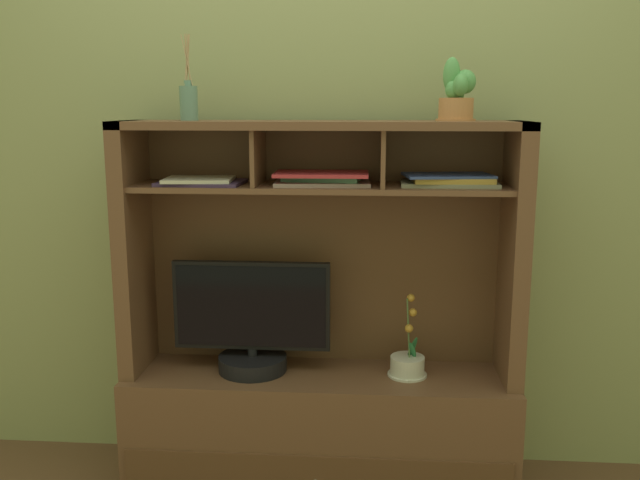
{
  "coord_description": "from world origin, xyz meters",
  "views": [
    {
      "loc": [
        0.19,
        -2.47,
        1.47
      ],
      "look_at": [
        0.0,
        0.0,
        0.98
      ],
      "focal_mm": 38.07,
      "sensor_mm": 36.0,
      "label": 1
    }
  ],
  "objects_px": {
    "magazine_stack_centre": "(322,178)",
    "potted_succulent": "(457,96)",
    "media_console": "(320,381)",
    "magazine_stack_right": "(450,180)",
    "potted_orchid": "(408,363)",
    "diffuser_bottle": "(189,102)",
    "tv_monitor": "(252,327)",
    "magazine_stack_left": "(201,181)"
  },
  "relations": [
    {
      "from": "magazine_stack_left",
      "to": "potted_succulent",
      "type": "distance_m",
      "value": 0.97
    },
    {
      "from": "tv_monitor",
      "to": "media_console",
      "type": "bearing_deg",
      "value": 3.89
    },
    {
      "from": "potted_orchid",
      "to": "magazine_stack_centre",
      "type": "xyz_separation_m",
      "value": [
        -0.33,
        0.0,
        0.7
      ]
    },
    {
      "from": "magazine_stack_centre",
      "to": "potted_succulent",
      "type": "distance_m",
      "value": 0.56
    },
    {
      "from": "diffuser_bottle",
      "to": "magazine_stack_left",
      "type": "bearing_deg",
      "value": -38.2
    },
    {
      "from": "magazine_stack_right",
      "to": "potted_succulent",
      "type": "distance_m",
      "value": 0.3
    },
    {
      "from": "potted_succulent",
      "to": "magazine_stack_centre",
      "type": "bearing_deg",
      "value": -178.34
    },
    {
      "from": "tv_monitor",
      "to": "magazine_stack_centre",
      "type": "distance_m",
      "value": 0.64
    },
    {
      "from": "media_console",
      "to": "potted_succulent",
      "type": "height_order",
      "value": "potted_succulent"
    },
    {
      "from": "magazine_stack_left",
      "to": "magazine_stack_right",
      "type": "height_order",
      "value": "magazine_stack_right"
    },
    {
      "from": "diffuser_bottle",
      "to": "potted_succulent",
      "type": "distance_m",
      "value": 0.97
    },
    {
      "from": "tv_monitor",
      "to": "magazine_stack_centre",
      "type": "xyz_separation_m",
      "value": [
        0.27,
        -0.0,
        0.58
      ]
    },
    {
      "from": "potted_orchid",
      "to": "diffuser_bottle",
      "type": "xyz_separation_m",
      "value": [
        -0.82,
        0.03,
        0.98
      ]
    },
    {
      "from": "media_console",
      "to": "potted_succulent",
      "type": "relative_size",
      "value": 6.71
    },
    {
      "from": "magazine_stack_centre",
      "to": "tv_monitor",
      "type": "bearing_deg",
      "value": 179.46
    },
    {
      "from": "tv_monitor",
      "to": "magazine_stack_centre",
      "type": "height_order",
      "value": "magazine_stack_centre"
    },
    {
      "from": "potted_orchid",
      "to": "magazine_stack_left",
      "type": "relative_size",
      "value": 1.02
    },
    {
      "from": "tv_monitor",
      "to": "diffuser_bottle",
      "type": "xyz_separation_m",
      "value": [
        -0.22,
        0.02,
        0.85
      ]
    },
    {
      "from": "potted_succulent",
      "to": "media_console",
      "type": "bearing_deg",
      "value": 179.23
    },
    {
      "from": "magazine_stack_right",
      "to": "tv_monitor",
      "type": "bearing_deg",
      "value": -178.91
    },
    {
      "from": "media_console",
      "to": "diffuser_bottle",
      "type": "bearing_deg",
      "value": 179.52
    },
    {
      "from": "tv_monitor",
      "to": "magazine_stack_left",
      "type": "xyz_separation_m",
      "value": [
        -0.18,
        -0.01,
        0.56
      ]
    },
    {
      "from": "potted_orchid",
      "to": "magazine_stack_right",
      "type": "height_order",
      "value": "magazine_stack_right"
    },
    {
      "from": "magazine_stack_left",
      "to": "diffuser_bottle",
      "type": "distance_m",
      "value": 0.29
    },
    {
      "from": "magazine_stack_left",
      "to": "potted_succulent",
      "type": "bearing_deg",
      "value": 1.41
    },
    {
      "from": "tv_monitor",
      "to": "diffuser_bottle",
      "type": "bearing_deg",
      "value": 174.35
    },
    {
      "from": "media_console",
      "to": "magazine_stack_right",
      "type": "bearing_deg",
      "value": -0.47
    },
    {
      "from": "magazine_stack_centre",
      "to": "potted_succulent",
      "type": "bearing_deg",
      "value": 1.66
    },
    {
      "from": "tv_monitor",
      "to": "magazine_stack_left",
      "type": "relative_size",
      "value": 1.93
    },
    {
      "from": "magazine_stack_centre",
      "to": "diffuser_bottle",
      "type": "xyz_separation_m",
      "value": [
        -0.49,
        0.02,
        0.27
      ]
    },
    {
      "from": "magazine_stack_centre",
      "to": "potted_succulent",
      "type": "xyz_separation_m",
      "value": [
        0.48,
        0.01,
        0.29
      ]
    },
    {
      "from": "potted_orchid",
      "to": "diffuser_bottle",
      "type": "bearing_deg",
      "value": 178.02
    },
    {
      "from": "magazine_stack_left",
      "to": "magazine_stack_centre",
      "type": "distance_m",
      "value": 0.45
    },
    {
      "from": "magazine_stack_centre",
      "to": "magazine_stack_right",
      "type": "distance_m",
      "value": 0.46
    },
    {
      "from": "tv_monitor",
      "to": "magazine_stack_right",
      "type": "xyz_separation_m",
      "value": [
        0.73,
        0.01,
        0.57
      ]
    },
    {
      "from": "magazine_stack_centre",
      "to": "diffuser_bottle",
      "type": "relative_size",
      "value": 1.15
    },
    {
      "from": "diffuser_bottle",
      "to": "potted_orchid",
      "type": "bearing_deg",
      "value": -1.98
    },
    {
      "from": "potted_orchid",
      "to": "tv_monitor",
      "type": "bearing_deg",
      "value": 179.39
    },
    {
      "from": "media_console",
      "to": "potted_orchid",
      "type": "distance_m",
      "value": 0.35
    },
    {
      "from": "media_console",
      "to": "tv_monitor",
      "type": "xyz_separation_m",
      "value": [
        -0.26,
        -0.02,
        0.22
      ]
    },
    {
      "from": "media_console",
      "to": "potted_succulent",
      "type": "distance_m",
      "value": 1.19
    },
    {
      "from": "magazine_stack_right",
      "to": "media_console",
      "type": "bearing_deg",
      "value": 179.53
    }
  ]
}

